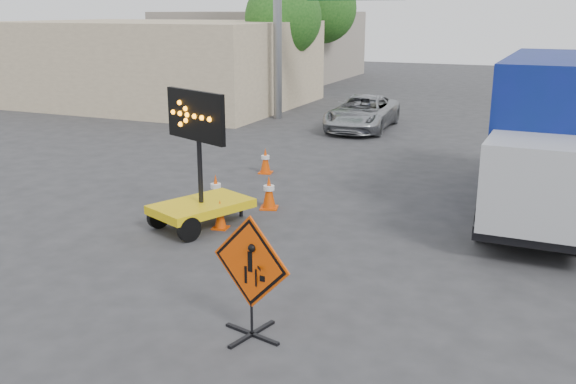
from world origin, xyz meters
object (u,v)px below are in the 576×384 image
Objects in this scene: pickup_truck at (362,113)px; box_truck at (552,145)px; construction_sign at (251,274)px; arrow_board at (201,198)px.

box_truck is (7.10, -8.61, 0.95)m from pickup_truck.
box_truck is (3.65, 8.03, 0.64)m from construction_sign.
box_truck reaches higher than pickup_truck.
construction_sign is 16.99m from pickup_truck.
box_truck reaches higher than arrow_board.
pickup_truck is 11.20m from box_truck.
box_truck is (6.81, 4.12, 0.94)m from arrow_board.
arrow_board is 0.40× the size of box_truck.
construction_sign is at bearing -27.65° from arrow_board.
pickup_truck is at bearing 115.88° from construction_sign.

